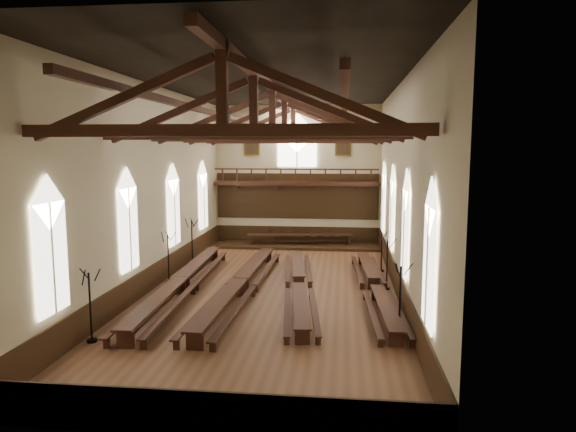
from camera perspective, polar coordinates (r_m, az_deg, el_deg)
name	(u,v)px	position (r m, az deg, el deg)	size (l,w,h in m)	color
ground	(273,290)	(25.36, -1.68, -8.27)	(26.00, 26.00, 0.00)	brown
room_walls	(272,158)	(24.41, -1.74, 6.48)	(26.00, 26.00, 26.00)	beige
wainscot_band	(273,279)	(25.20, -1.69, -6.96)	(12.00, 26.00, 1.20)	#372010
side_windows	(273,215)	(24.61, -1.72, 0.14)	(11.85, 19.80, 4.50)	white
end_window	(297,144)	(37.22, 1.01, 8.02)	(2.80, 0.12, 3.80)	white
minstrels_gallery	(297,190)	(37.11, 0.97, 2.89)	(11.80, 1.24, 3.70)	#381B12
portraits	(297,146)	(37.22, 1.01, 7.83)	(7.75, 0.09, 1.45)	brown
roof_trusses	(272,120)	(24.44, -1.76, 10.60)	(11.70, 25.70, 2.80)	#381B12
refectory_row_a	(181,281)	(25.40, -11.81, -7.06)	(1.88, 14.83, 0.79)	#381B12
refectory_row_b	(241,282)	(24.72, -5.28, -7.35)	(1.78, 14.72, 0.78)	#381B12
refectory_row_c	(298,283)	(24.81, 1.17, -7.45)	(2.01, 13.79, 0.67)	#381B12
refectory_row_d	(375,285)	(24.87, 9.65, -7.54)	(1.67, 13.65, 0.66)	#381B12
dais	(300,245)	(36.34, 1.34, -3.27)	(11.40, 2.86, 0.19)	#372010
high_table	(300,236)	(36.22, 1.34, -2.21)	(7.47, 1.70, 0.70)	#381B12
high_chairs	(301,235)	(36.94, 1.43, -2.08)	(5.86, 0.46, 1.01)	#381B12
candelabrum_left_near	(91,320)	(19.97, -21.05, -10.73)	(0.82, 0.76, 2.69)	black
candelabrum_left_mid	(169,267)	(27.27, -13.12, -5.57)	(0.77, 0.81, 2.68)	black
candelabrum_left_far	(192,251)	(31.15, -10.59, -3.81)	(0.84, 0.81, 2.80)	black
candelabrum_right_near	(400,310)	(20.22, 12.30, -10.19)	(0.73, 0.82, 2.66)	black
candelabrum_right_mid	(387,274)	(25.85, 10.93, -6.32)	(0.69, 0.79, 2.56)	black
candelabrum_right_far	(381,259)	(29.46, 10.34, -4.71)	(0.72, 0.68, 2.37)	black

